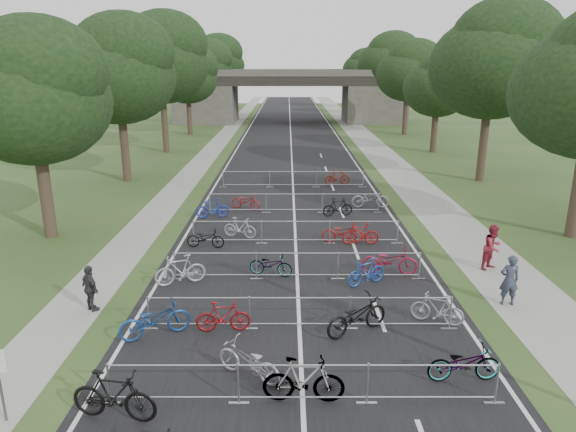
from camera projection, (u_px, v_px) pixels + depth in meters
name	position (u px, v px, depth m)	size (l,w,h in m)	color
road	(291.00, 137.00, 56.77)	(11.00, 140.00, 0.01)	black
sidewalk_right	(363.00, 137.00, 56.77)	(3.00, 140.00, 0.01)	gray
sidewalk_left	(223.00, 137.00, 56.76)	(2.00, 140.00, 0.01)	gray
lane_markings	(291.00, 137.00, 56.77)	(0.12, 140.00, 0.00)	silver
overpass_bridge	(290.00, 96.00, 70.13)	(31.00, 8.00, 7.05)	#43413C
tree_left_0	(34.00, 96.00, 22.25)	(6.72, 6.72, 10.25)	#33261C
tree_left_1	(119.00, 72.00, 33.52)	(7.56, 7.56, 11.53)	#33261C
tree_right_1	(494.00, 62.00, 33.37)	(8.18, 8.18, 12.47)	#33261C
tree_left_2	(161.00, 60.00, 44.79)	(8.40, 8.40, 12.81)	#33261C
tree_right_2	(439.00, 85.00, 45.43)	(6.16, 6.16, 9.39)	#33261C
tree_left_3	(188.00, 76.00, 56.75)	(6.72, 6.72, 10.25)	#33261C
tree_right_3	(409.00, 72.00, 56.65)	(7.17, 7.17, 10.93)	#33261C
tree_left_4	(204.00, 67.00, 68.02)	(7.56, 7.56, 11.53)	#33261C
tree_right_4	(389.00, 63.00, 67.87)	(8.18, 8.18, 12.47)	#33261C
tree_left_5	(216.00, 61.00, 79.28)	(8.40, 8.40, 12.81)	#33261C
tree_right_5	(374.00, 76.00, 79.92)	(6.16, 6.16, 9.39)	#33261C
tree_left_6	(226.00, 71.00, 91.25)	(6.72, 6.72, 10.25)	#33261C
tree_right_6	(363.00, 69.00, 91.14)	(7.17, 7.17, 10.93)	#33261C
barrier_row_1	(303.00, 384.00, 12.15)	(9.70, 0.08, 1.10)	#A4A7AC
barrier_row_2	(300.00, 313.00, 15.60)	(9.70, 0.08, 1.10)	#A4A7AC
barrier_row_3	(297.00, 266.00, 19.24)	(9.70, 0.08, 1.10)	#A4A7AC
barrier_row_4	(296.00, 232.00, 23.07)	(9.70, 0.08, 1.10)	#A4A7AC
barrier_row_5	(294.00, 203.00, 27.87)	(9.70, 0.08, 1.10)	#A4A7AC
barrier_row_6	(293.00, 179.00, 33.62)	(9.70, 0.08, 1.10)	#A4A7AC
bike_4	(114.00, 396.00, 11.59)	(0.58, 2.06, 1.23)	black
bike_5	(248.00, 361.00, 13.15)	(0.67, 1.91, 1.00)	#9999A0
bike_6	(304.00, 380.00, 12.21)	(0.56, 1.97, 1.19)	#A4A7AC
bike_7	(464.00, 363.00, 13.07)	(0.66, 1.89, 0.99)	#A4A7AC
bike_8	(155.00, 320.00, 15.18)	(0.74, 2.12, 1.11)	navy
bike_9	(223.00, 317.00, 15.47)	(0.47, 1.65, 0.99)	maroon
bike_10	(357.00, 316.00, 15.37)	(0.76, 2.17, 1.14)	black
bike_11	(437.00, 309.00, 15.96)	(0.47, 1.65, 0.99)	#93939A
bike_12	(180.00, 270.00, 18.78)	(0.53, 1.88, 1.13)	#A5A5AD
bike_13	(271.00, 265.00, 19.62)	(0.58, 1.67, 0.88)	#A4A7AC
bike_14	(366.00, 272.00, 18.76)	(0.47, 1.68, 1.01)	#1C439A
bike_15	(390.00, 261.00, 19.68)	(0.74, 2.12, 1.11)	maroon
bike_16	(205.00, 238.00, 22.58)	(0.59, 1.68, 0.88)	black
bike_17	(240.00, 228.00, 23.86)	(0.46, 1.62, 0.97)	#AAA9B1
bike_18	(343.00, 233.00, 23.18)	(0.65, 1.87, 0.98)	maroon
bike_19	(360.00, 234.00, 22.97)	(0.47, 1.65, 0.99)	maroon
bike_20	(213.00, 209.00, 26.93)	(0.49, 1.72, 1.03)	navy
bike_21	(246.00, 201.00, 28.55)	(0.61, 1.74, 0.91)	maroon
bike_22	(338.00, 207.00, 27.27)	(0.46, 1.64, 0.99)	black
bike_23	(370.00, 198.00, 28.82)	(0.72, 2.08, 1.09)	#9FA0A6
bike_27	(337.00, 177.00, 34.34)	(0.48, 1.71, 1.03)	maroon
pedestrian_a	(509.00, 280.00, 17.12)	(0.64, 0.42, 1.76)	#2C3242
pedestrian_b	(493.00, 247.00, 20.12)	(0.88, 0.69, 1.81)	maroon
pedestrian_c	(90.00, 289.00, 16.70)	(0.92, 0.38, 1.58)	#2A2A2D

